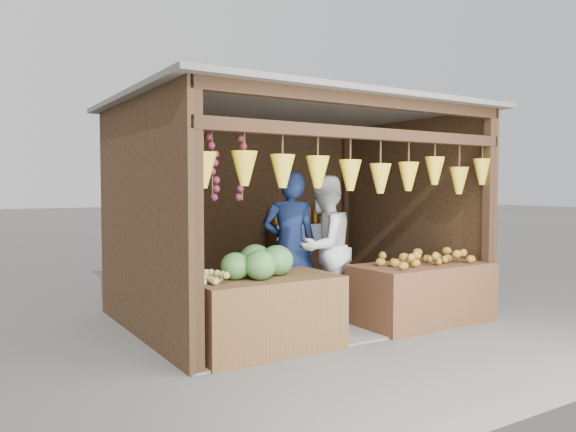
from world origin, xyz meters
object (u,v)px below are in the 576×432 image
object	(u,v)px
counter_left	(263,313)
woman_standing	(324,248)
counter_right	(423,293)
man_standing	(290,246)
vendor_seated	(153,258)

from	to	relation	value
counter_left	woman_standing	size ratio (longest dim) A/B	0.84
counter_right	man_standing	distance (m)	1.71
man_standing	vendor_seated	world-z (taller)	man_standing
counter_left	vendor_seated	distance (m)	1.56
man_standing	vendor_seated	size ratio (longest dim) A/B	1.77
woman_standing	vendor_seated	xyz separation A→B (m)	(-1.94, 0.62, -0.05)
man_standing	woman_standing	distance (m)	0.42
counter_left	vendor_seated	world-z (taller)	vendor_seated
counter_left	counter_right	distance (m)	2.20
man_standing	woman_standing	bearing A→B (deg)	174.57
counter_right	man_standing	size ratio (longest dim) A/B	0.94
woman_standing	vendor_seated	world-z (taller)	woman_standing
counter_right	vendor_seated	distance (m)	3.23
counter_left	man_standing	bearing A→B (deg)	45.61
counter_left	woman_standing	world-z (taller)	woman_standing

